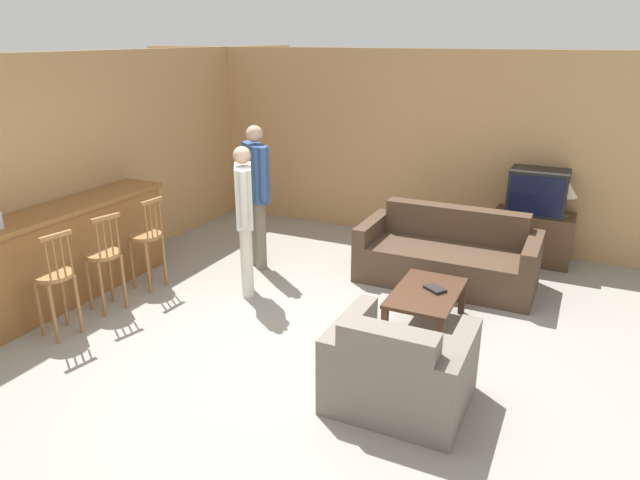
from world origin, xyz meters
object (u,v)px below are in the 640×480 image
object	(u,v)px
tv_unit	(532,237)
person_by_counter	(245,213)
armchair_near	(399,371)
coffee_table	(426,296)
table_lamp	(566,190)
tv	(538,192)
bar_chair_mid	(104,261)
book_on_table	(435,289)
person_by_window	(257,189)
bar_chair_near	(56,283)
bar_chair_far	(147,242)
couch_far	(447,257)

from	to	relation	value
tv_unit	person_by_counter	bearing A→B (deg)	-138.58
armchair_near	coffee_table	bearing A→B (deg)	96.71
table_lamp	armchair_near	bearing A→B (deg)	-103.82
coffee_table	tv_unit	size ratio (longest dim) A/B	1.03
person_by_counter	tv	bearing A→B (deg)	41.38
tv_unit	tv	size ratio (longest dim) A/B	1.39
armchair_near	tv	distance (m)	3.76
armchair_near	tv	size ratio (longest dim) A/B	1.51
bar_chair_mid	armchair_near	distance (m)	3.31
tv_unit	book_on_table	size ratio (longest dim) A/B	3.91
book_on_table	coffee_table	bearing A→B (deg)	-139.74
book_on_table	person_by_window	world-z (taller)	person_by_window
table_lamp	coffee_table	bearing A→B (deg)	-114.46
bar_chair_near	table_lamp	bearing A→B (deg)	43.71
bar_chair_mid	armchair_near	bearing A→B (deg)	-4.63
armchair_near	tv_unit	bearing A→B (deg)	81.02
book_on_table	tv_unit	bearing A→B (deg)	73.60
bar_chair_mid	bar_chair_far	xyz separation A→B (m)	(0.00, 0.65, 0.00)
couch_far	armchair_near	world-z (taller)	couch_far
table_lamp	book_on_table	bearing A→B (deg)	-113.58
person_by_counter	bar_chair_near	bearing A→B (deg)	-125.29
couch_far	person_by_window	world-z (taller)	person_by_window
armchair_near	table_lamp	distance (m)	3.84
tv	book_on_table	xyz separation A→B (m)	(-0.67, -2.27, -0.52)
book_on_table	armchair_near	bearing A→B (deg)	-86.33
tv_unit	tv	xyz separation A→B (m)	(0.00, -0.00, 0.60)
couch_far	tv	world-z (taller)	tv
tv	person_by_window	bearing A→B (deg)	-151.48
bar_chair_near	person_by_counter	size ratio (longest dim) A/B	0.64
bar_chair_far	armchair_near	world-z (taller)	bar_chair_far
bar_chair_mid	tv_unit	distance (m)	5.16
bar_chair_far	coffee_table	xyz separation A→B (m)	(3.14, 0.43, -0.22)
book_on_table	table_lamp	world-z (taller)	table_lamp
bar_chair_mid	couch_far	xyz separation A→B (m)	(3.05, 2.29, -0.25)
armchair_near	person_by_counter	distance (m)	2.59
person_by_window	person_by_counter	size ratio (longest dim) A/B	1.06
armchair_near	table_lamp	world-z (taller)	table_lamp
bar_chair_near	coffee_table	size ratio (longest dim) A/B	1.08
bar_chair_far	coffee_table	world-z (taller)	bar_chair_far
table_lamp	person_by_counter	size ratio (longest dim) A/B	0.27
book_on_table	bar_chair_mid	bearing A→B (deg)	-160.60
bar_chair_far	person_by_counter	world-z (taller)	person_by_counter
coffee_table	tv	xyz separation A→B (m)	(0.74, 2.33, 0.59)
table_lamp	person_by_counter	distance (m)	3.92
bar_chair_near	bar_chair_mid	world-z (taller)	same
bar_chair_far	book_on_table	bearing A→B (deg)	8.58
bar_chair_near	armchair_near	bearing A→B (deg)	5.95
bar_chair_far	table_lamp	distance (m)	5.04
bar_chair_near	coffee_table	xyz separation A→B (m)	(3.14, 1.68, -0.22)
table_lamp	tv_unit	bearing A→B (deg)	-180.00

